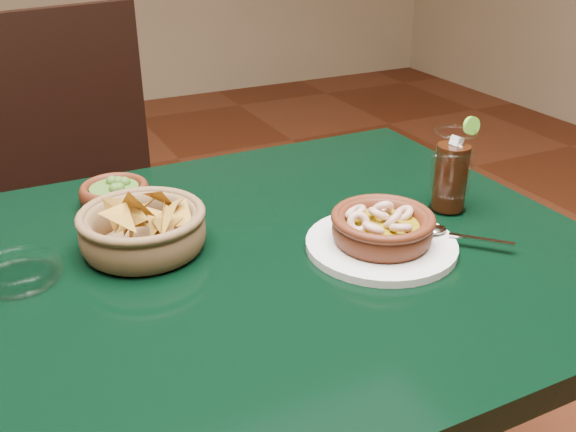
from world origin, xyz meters
name	(u,v)px	position (x,y,z in m)	size (l,w,h in m)	color
dining_table	(196,327)	(0.00, 0.00, 0.65)	(1.20, 0.80, 0.75)	black
dining_chair	(99,206)	(-0.01, 0.71, 0.55)	(0.57, 0.57, 1.00)	black
shrimp_plate	(382,231)	(0.27, -0.07, 0.78)	(0.28, 0.22, 0.07)	silver
chip_basket	(143,229)	(-0.04, 0.08, 0.78)	(0.22, 0.22, 0.13)	brown
guacamole_ramekin	(115,193)	(-0.05, 0.26, 0.77)	(0.13, 0.13, 0.05)	#441A0D
cola_drink	(451,172)	(0.44, 0.00, 0.82)	(0.13, 0.13, 0.16)	white
glass_ashtray	(19,272)	(-0.22, 0.07, 0.76)	(0.12, 0.12, 0.03)	white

